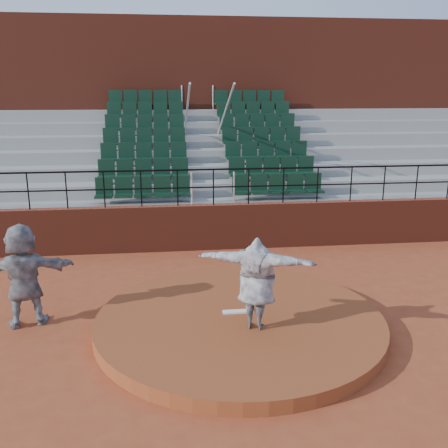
% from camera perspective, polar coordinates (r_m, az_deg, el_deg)
% --- Properties ---
extents(ground, '(90.00, 90.00, 0.00)m').
position_cam_1_polar(ground, '(9.83, 1.77, -11.73)').
color(ground, '#974022').
rests_on(ground, ground).
extents(pitchers_mound, '(5.50, 5.50, 0.25)m').
position_cam_1_polar(pitchers_mound, '(9.77, 1.77, -11.08)').
color(pitchers_mound, brown).
rests_on(pitchers_mound, ground).
extents(pitching_rubber, '(0.60, 0.15, 0.03)m').
position_cam_1_polar(pitching_rubber, '(9.84, 1.65, -9.97)').
color(pitching_rubber, white).
rests_on(pitching_rubber, pitchers_mound).
extents(boundary_wall, '(24.00, 0.30, 1.30)m').
position_cam_1_polar(boundary_wall, '(14.24, -1.19, -0.31)').
color(boundary_wall, maroon).
rests_on(boundary_wall, ground).
extents(wall_railing, '(24.04, 0.05, 1.03)m').
position_cam_1_polar(wall_railing, '(13.94, -1.22, 5.16)').
color(wall_railing, black).
rests_on(wall_railing, boundary_wall).
extents(seating_deck, '(24.00, 5.97, 4.63)m').
position_cam_1_polar(seating_deck, '(17.63, -2.38, 5.28)').
color(seating_deck, gray).
rests_on(seating_deck, ground).
extents(press_box_facade, '(24.00, 3.00, 7.10)m').
position_cam_1_polar(press_box_facade, '(21.33, -3.30, 12.70)').
color(press_box_facade, maroon).
rests_on(press_box_facade, ground).
extents(pitcher, '(2.16, 1.31, 1.71)m').
position_cam_1_polar(pitcher, '(8.96, 3.72, -6.76)').
color(pitcher, black).
rests_on(pitcher, pitchers_mound).
extents(fielder, '(1.97, 0.98, 2.03)m').
position_cam_1_polar(fielder, '(10.30, -21.93, -5.42)').
color(fielder, black).
rests_on(fielder, ground).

